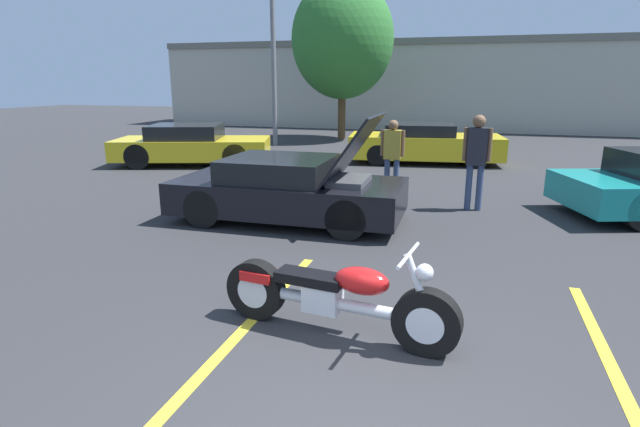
# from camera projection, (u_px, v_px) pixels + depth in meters

# --- Properties ---
(parking_stripe_foreground) EXTENTS (0.12, 4.56, 0.01)m
(parking_stripe_foreground) POSITION_uv_depth(u_px,v_px,m) (236.00, 337.00, 4.87)
(parking_stripe_foreground) COLOR yellow
(parking_stripe_foreground) RESTS_ON ground
(parking_stripe_middle) EXTENTS (0.12, 4.56, 0.01)m
(parking_stripe_middle) POSITION_uv_depth(u_px,v_px,m) (627.00, 400.00, 3.92)
(parking_stripe_middle) COLOR yellow
(parking_stripe_middle) RESTS_ON ground
(far_building) EXTENTS (32.00, 4.20, 4.40)m
(far_building) POSITION_uv_depth(u_px,v_px,m) (467.00, 82.00, 25.37)
(far_building) COLOR #B2AD9E
(far_building) RESTS_ON ground
(light_pole) EXTENTS (1.21, 0.28, 8.52)m
(light_pole) POSITION_uv_depth(u_px,v_px,m) (274.00, 17.00, 18.07)
(light_pole) COLOR slate
(light_pole) RESTS_ON ground
(tree_background) EXTENTS (4.14, 4.14, 6.44)m
(tree_background) POSITION_uv_depth(u_px,v_px,m) (343.00, 39.00, 20.21)
(tree_background) COLOR brown
(tree_background) RESTS_ON ground
(motorcycle) EXTENTS (2.42, 0.72, 0.95)m
(motorcycle) POSITION_uv_depth(u_px,v_px,m) (335.00, 298.00, 4.85)
(motorcycle) COLOR black
(motorcycle) RESTS_ON ground
(show_car_hood_open) EXTENTS (4.05, 1.88, 1.90)m
(show_car_hood_open) POSITION_uv_depth(u_px,v_px,m) (289.00, 190.00, 8.80)
(show_car_hood_open) COLOR black
(show_car_hood_open) RESTS_ON ground
(parked_car_left_row) EXTENTS (4.79, 3.10, 1.18)m
(parked_car_left_row) POSITION_uv_depth(u_px,v_px,m) (191.00, 145.00, 14.74)
(parked_car_left_row) COLOR yellow
(parked_car_left_row) RESTS_ON ground
(parked_car_mid_left_row) EXTENTS (4.70, 2.46, 1.18)m
(parked_car_mid_left_row) POSITION_uv_depth(u_px,v_px,m) (424.00, 144.00, 15.13)
(parked_car_mid_left_row) COLOR yellow
(parked_car_mid_left_row) RESTS_ON ground
(spectator_near_motorcycle) EXTENTS (0.52, 0.24, 1.82)m
(spectator_near_motorcycle) POSITION_uv_depth(u_px,v_px,m) (477.00, 154.00, 9.41)
(spectator_near_motorcycle) COLOR #38476B
(spectator_near_motorcycle) RESTS_ON ground
(spectator_by_show_car) EXTENTS (0.52, 0.21, 1.62)m
(spectator_by_show_car) POSITION_uv_depth(u_px,v_px,m) (392.00, 151.00, 10.76)
(spectator_by_show_car) COLOR #38476B
(spectator_by_show_car) RESTS_ON ground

